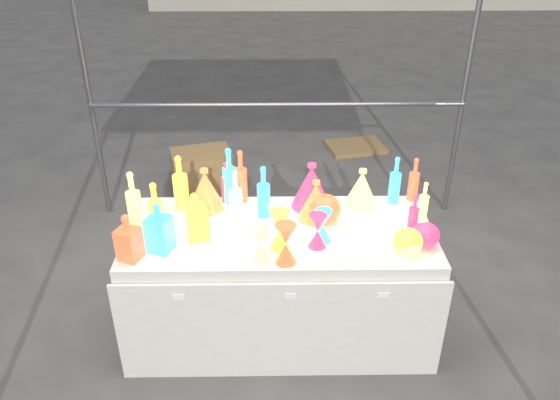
{
  "coord_description": "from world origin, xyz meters",
  "views": [
    {
      "loc": [
        -0.04,
        -2.71,
        2.48
      ],
      "look_at": [
        0.0,
        0.0,
        0.95
      ],
      "focal_mm": 35.0,
      "sensor_mm": 36.0,
      "label": 1
    }
  ],
  "objects_px": {
    "lampshade_0": "(205,189)",
    "cardboard_box_closed": "(202,171)",
    "bottle_0": "(180,182)",
    "hourglass_0": "(285,244)",
    "globe_0": "(407,242)",
    "display_table": "(280,281)",
    "decanter_0": "(196,216)"
  },
  "relations": [
    {
      "from": "decanter_0",
      "to": "globe_0",
      "type": "relative_size",
      "value": 1.78
    },
    {
      "from": "hourglass_0",
      "to": "decanter_0",
      "type": "bearing_deg",
      "value": 153.84
    },
    {
      "from": "globe_0",
      "to": "lampshade_0",
      "type": "bearing_deg",
      "value": 156.17
    },
    {
      "from": "display_table",
      "to": "hourglass_0",
      "type": "height_order",
      "value": "hourglass_0"
    },
    {
      "from": "cardboard_box_closed",
      "to": "lampshade_0",
      "type": "distance_m",
      "value": 1.8
    },
    {
      "from": "decanter_0",
      "to": "hourglass_0",
      "type": "xyz_separation_m",
      "value": [
        0.5,
        -0.25,
        -0.03
      ]
    },
    {
      "from": "display_table",
      "to": "bottle_0",
      "type": "xyz_separation_m",
      "value": [
        -0.61,
        0.28,
        0.55
      ]
    },
    {
      "from": "bottle_0",
      "to": "globe_0",
      "type": "relative_size",
      "value": 2.18
    },
    {
      "from": "cardboard_box_closed",
      "to": "hourglass_0",
      "type": "relative_size",
      "value": 2.31
    },
    {
      "from": "display_table",
      "to": "lampshade_0",
      "type": "distance_m",
      "value": 0.74
    },
    {
      "from": "decanter_0",
      "to": "lampshade_0",
      "type": "distance_m",
      "value": 0.34
    },
    {
      "from": "bottle_0",
      "to": "hourglass_0",
      "type": "relative_size",
      "value": 1.52
    },
    {
      "from": "bottle_0",
      "to": "globe_0",
      "type": "distance_m",
      "value": 1.41
    },
    {
      "from": "bottle_0",
      "to": "lampshade_0",
      "type": "xyz_separation_m",
      "value": [
        0.15,
        -0.01,
        -0.04
      ]
    },
    {
      "from": "cardboard_box_closed",
      "to": "hourglass_0",
      "type": "xyz_separation_m",
      "value": [
        0.73,
        -2.23,
        0.67
      ]
    },
    {
      "from": "display_table",
      "to": "bottle_0",
      "type": "bearing_deg",
      "value": 155.17
    },
    {
      "from": "cardboard_box_closed",
      "to": "globe_0",
      "type": "height_order",
      "value": "globe_0"
    },
    {
      "from": "cardboard_box_closed",
      "to": "hourglass_0",
      "type": "distance_m",
      "value": 2.44
    },
    {
      "from": "hourglass_0",
      "to": "globe_0",
      "type": "distance_m",
      "value": 0.68
    },
    {
      "from": "cardboard_box_closed",
      "to": "bottle_0",
      "type": "height_order",
      "value": "bottle_0"
    },
    {
      "from": "hourglass_0",
      "to": "globe_0",
      "type": "height_order",
      "value": "hourglass_0"
    },
    {
      "from": "lampshade_0",
      "to": "display_table",
      "type": "bearing_deg",
      "value": -30.55
    },
    {
      "from": "decanter_0",
      "to": "lampshade_0",
      "type": "height_order",
      "value": "decanter_0"
    },
    {
      "from": "cardboard_box_closed",
      "to": "hourglass_0",
      "type": "bearing_deg",
      "value": -86.92
    },
    {
      "from": "globe_0",
      "to": "display_table",
      "type": "bearing_deg",
      "value": 161.3
    },
    {
      "from": "cardboard_box_closed",
      "to": "bottle_0",
      "type": "distance_m",
      "value": 1.79
    },
    {
      "from": "hourglass_0",
      "to": "cardboard_box_closed",
      "type": "bearing_deg",
      "value": 108.15
    },
    {
      "from": "bottle_0",
      "to": "lampshade_0",
      "type": "height_order",
      "value": "bottle_0"
    },
    {
      "from": "decanter_0",
      "to": "cardboard_box_closed",
      "type": "bearing_deg",
      "value": 77.15
    },
    {
      "from": "lampshade_0",
      "to": "cardboard_box_closed",
      "type": "bearing_deg",
      "value": 98.94
    },
    {
      "from": "hourglass_0",
      "to": "lampshade_0",
      "type": "xyz_separation_m",
      "value": [
        -0.48,
        0.59,
        0.02
      ]
    },
    {
      "from": "cardboard_box_closed",
      "to": "hourglass_0",
      "type": "height_order",
      "value": "hourglass_0"
    }
  ]
}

